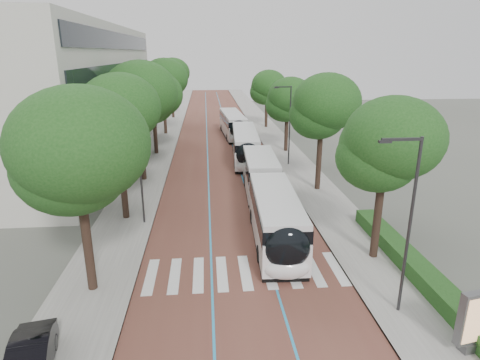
# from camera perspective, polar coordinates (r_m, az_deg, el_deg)

# --- Properties ---
(ground) EXTENTS (160.00, 160.00, 0.00)m
(ground) POSITION_cam_1_polar(r_m,az_deg,el_deg) (21.22, 0.45, -14.42)
(ground) COLOR #51544C
(ground) RESTS_ON ground
(road) EXTENTS (11.00, 140.00, 0.02)m
(road) POSITION_cam_1_polar(r_m,az_deg,el_deg) (59.00, -3.18, 6.68)
(road) COLOR brown
(road) RESTS_ON ground
(sidewalk_left) EXTENTS (4.00, 140.00, 0.12)m
(sidewalk_left) POSITION_cam_1_polar(r_m,az_deg,el_deg) (59.25, -10.49, 6.51)
(sidewalk_left) COLOR gray
(sidewalk_left) RESTS_ON ground
(sidewalk_right) EXTENTS (4.00, 140.00, 0.12)m
(sidewalk_right) POSITION_cam_1_polar(r_m,az_deg,el_deg) (59.68, 4.09, 6.84)
(sidewalk_right) COLOR gray
(sidewalk_right) RESTS_ON ground
(kerb_left) EXTENTS (0.20, 140.00, 0.14)m
(kerb_left) POSITION_cam_1_polar(r_m,az_deg,el_deg) (59.10, -8.65, 6.57)
(kerb_left) COLOR gray
(kerb_left) RESTS_ON ground
(kerb_right) EXTENTS (0.20, 140.00, 0.14)m
(kerb_right) POSITION_cam_1_polar(r_m,az_deg,el_deg) (59.42, 2.26, 6.82)
(kerb_right) COLOR gray
(kerb_right) RESTS_ON ground
(zebra_crossing) EXTENTS (10.55, 3.60, 0.01)m
(zebra_crossing) POSITION_cam_1_polar(r_m,az_deg,el_deg) (22.08, 0.74, -12.96)
(zebra_crossing) COLOR silver
(zebra_crossing) RESTS_ON ground
(lane_line_left) EXTENTS (0.12, 126.00, 0.01)m
(lane_line_left) POSITION_cam_1_polar(r_m,az_deg,el_deg) (58.98, -4.74, 6.66)
(lane_line_left) COLOR #2790C4
(lane_line_left) RESTS_ON road
(lane_line_right) EXTENTS (0.12, 126.00, 0.01)m
(lane_line_right) POSITION_cam_1_polar(r_m,az_deg,el_deg) (59.07, -1.62, 6.73)
(lane_line_right) COLOR #2790C4
(lane_line_right) RESTS_ON road
(office_building) EXTENTS (18.11, 40.00, 14.00)m
(office_building) POSITION_cam_1_polar(r_m,az_deg,el_deg) (49.40, -26.48, 10.94)
(office_building) COLOR #B3B2A6
(office_building) RESTS_ON ground
(hedge) EXTENTS (1.20, 14.00, 0.80)m
(hedge) POSITION_cam_1_polar(r_m,az_deg,el_deg) (23.51, 23.59, -11.16)
(hedge) COLOR #193E15
(hedge) RESTS_ON sidewalk_right
(streetlight_near) EXTENTS (1.82, 0.20, 8.00)m
(streetlight_near) POSITION_cam_1_polar(r_m,az_deg,el_deg) (18.24, 22.69, -4.50)
(streetlight_near) COLOR #2D2D30
(streetlight_near) RESTS_ON sidewalk_right
(streetlight_far) EXTENTS (1.82, 0.20, 8.00)m
(streetlight_far) POSITION_cam_1_polar(r_m,az_deg,el_deg) (41.26, 6.87, 8.58)
(streetlight_far) COLOR #2D2D30
(streetlight_far) RESTS_ON sidewalk_right
(lamp_post_left) EXTENTS (0.14, 0.14, 8.00)m
(lamp_post_left) POSITION_cam_1_polar(r_m,az_deg,el_deg) (27.22, -14.03, 1.92)
(lamp_post_left) COLOR #2D2D30
(lamp_post_left) RESTS_ON sidewalk_left
(trees_left) EXTENTS (6.46, 61.01, 10.12)m
(trees_left) POSITION_cam_1_polar(r_m,az_deg,el_deg) (44.17, -12.69, 11.77)
(trees_left) COLOR black
(trees_left) RESTS_ON ground
(trees_right) EXTENTS (5.46, 47.26, 9.21)m
(trees_right) POSITION_cam_1_polar(r_m,az_deg,el_deg) (41.43, 8.40, 10.60)
(trees_right) COLOR black
(trees_right) RESTS_ON ground
(lead_bus) EXTENTS (3.23, 18.48, 3.20)m
(lead_bus) POSITION_cam_1_polar(r_m,az_deg,el_deg) (28.09, 4.02, -2.44)
(lead_bus) COLOR black
(lead_bus) RESTS_ON ground
(bus_queued_0) EXTENTS (3.14, 12.51, 3.20)m
(bus_queued_0) POSITION_cam_1_polar(r_m,az_deg,el_deg) (43.52, 0.75, 4.90)
(bus_queued_0) COLOR white
(bus_queued_0) RESTS_ON ground
(bus_queued_1) EXTENTS (3.24, 12.52, 3.20)m
(bus_queued_1) POSITION_cam_1_polar(r_m,az_deg,el_deg) (56.32, -1.00, 7.84)
(bus_queued_1) COLOR white
(bus_queued_1) RESTS_ON ground
(ad_panel) EXTENTS (1.30, 0.59, 2.62)m
(ad_panel) POSITION_cam_1_polar(r_m,az_deg,el_deg) (18.51, 30.19, -16.92)
(ad_panel) COLOR #59595B
(ad_panel) RESTS_ON sidewalk_right
(parked_car) EXTENTS (2.15, 4.17, 1.31)m
(parked_car) POSITION_cam_1_polar(r_m,az_deg,el_deg) (17.43, -27.73, -21.75)
(parked_car) COLOR black
(parked_car) RESTS_ON sidewalk_left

